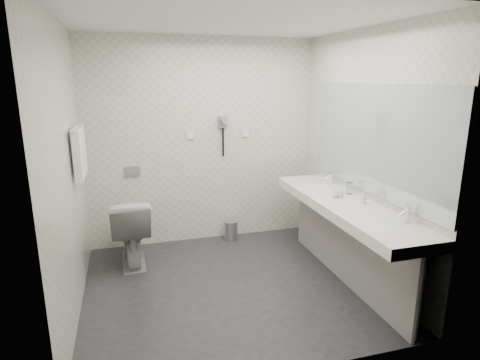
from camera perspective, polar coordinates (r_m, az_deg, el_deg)
name	(u,v)px	position (r m, az deg, el deg)	size (l,w,h in m)	color
floor	(230,286)	(4.17, -1.46, -14.77)	(2.80, 2.80, 0.00)	#252429
ceiling	(228,20)	(3.67, -1.73, 21.71)	(2.80, 2.80, 0.00)	silver
wall_back	(202,143)	(4.97, -5.35, 5.29)	(2.80, 2.80, 0.00)	silver
wall_front	(281,206)	(2.53, 5.82, -3.70)	(2.80, 2.80, 0.00)	silver
wall_left	(66,174)	(3.65, -23.40, 0.81)	(2.60, 2.60, 0.00)	silver
wall_right	(362,156)	(4.29, 16.88, 3.26)	(2.60, 2.60, 0.00)	silver
vanity_counter	(345,206)	(4.09, 14.68, -3.63)	(0.55, 2.20, 0.10)	silver
vanity_panel	(345,246)	(4.25, 14.60, -9.06)	(0.03, 2.15, 0.75)	gray
vanity_post_near	(418,298)	(3.51, 23.90, -15.11)	(0.06, 0.06, 0.75)	silver
vanity_post_far	(304,213)	(5.12, 9.02, -4.69)	(0.06, 0.06, 0.75)	silver
mirror	(374,140)	(4.08, 18.42, 5.46)	(0.02, 2.20, 1.05)	#B2BCC6
basin_near	(386,226)	(3.57, 20.00, -6.12)	(0.40, 0.31, 0.05)	white
basin_far	(315,186)	(4.62, 10.65, -0.86)	(0.40, 0.31, 0.05)	white
faucet_near	(407,213)	(3.65, 22.61, -4.39)	(0.04, 0.04, 0.15)	silver
faucet_far	(331,177)	(4.69, 12.83, 0.38)	(0.04, 0.04, 0.15)	silver
soap_bottle_a	(341,193)	(4.18, 14.10, -1.82)	(0.04, 0.04, 0.10)	silver
soap_bottle_b	(335,194)	(4.16, 13.38, -1.93)	(0.06, 0.06, 0.08)	silver
soap_bottle_c	(364,198)	(4.03, 17.20, -2.39)	(0.05, 0.05, 0.12)	silver
glass_left	(349,188)	(4.34, 15.25, -1.11)	(0.07, 0.07, 0.12)	silver
toilet	(131,231)	(4.64, -15.21, -6.93)	(0.43, 0.76, 0.77)	white
flush_plate	(133,171)	(4.93, -14.98, 1.23)	(0.18, 0.02, 0.12)	#B2B5BA
pedal_bin	(231,231)	(5.19, -1.31, -7.24)	(0.17, 0.17, 0.24)	#B2B5BA
bin_lid	(231,222)	(5.14, -1.32, -5.93)	(0.17, 0.17, 0.01)	#B2B5BA
towel_rail	(76,130)	(4.13, -22.23, 6.63)	(0.02, 0.02, 0.62)	silver
towel_near	(78,155)	(4.02, -21.99, 3.29)	(0.07, 0.24, 0.48)	white
towel_far	(81,150)	(4.30, -21.64, 3.98)	(0.07, 0.24, 0.48)	white
dryer_cradle	(223,122)	(4.96, -2.48, 8.23)	(0.10, 0.04, 0.14)	gray
dryer_barrel	(224,120)	(4.89, -2.29, 8.50)	(0.08, 0.08, 0.14)	gray
dryer_cord	(223,142)	(4.98, -2.41, 5.35)	(0.02, 0.02, 0.35)	black
switch_plate_a	(190,135)	(4.92, -7.07, 6.32)	(0.09, 0.02, 0.09)	white
switch_plate_b	(246,133)	(5.08, 0.80, 6.67)	(0.09, 0.02, 0.09)	white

